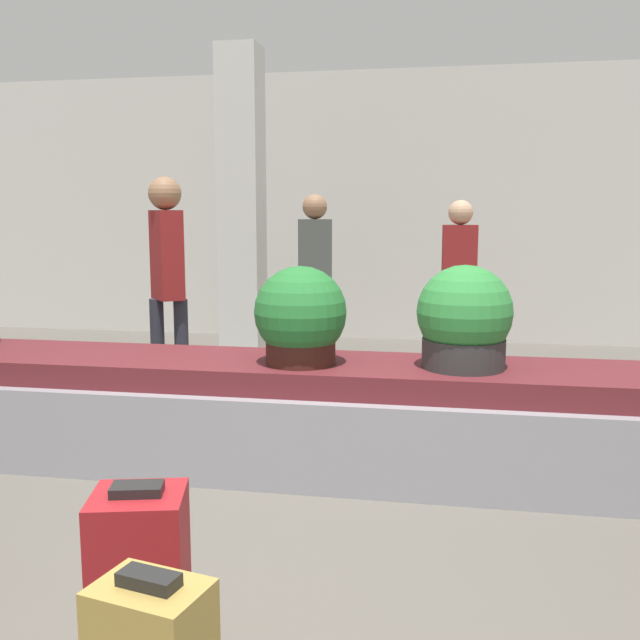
{
  "coord_description": "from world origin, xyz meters",
  "views": [
    {
      "loc": [
        0.74,
        -2.48,
        1.53
      ],
      "look_at": [
        0.0,
        1.61,
        0.91
      ],
      "focal_mm": 40.0,
      "sensor_mm": 36.0,
      "label": 1
    }
  ],
  "objects_px": {
    "potted_plant_0": "(301,318)",
    "pillar": "(242,207)",
    "traveler_1": "(315,265)",
    "traveler_2": "(459,271)",
    "traveler_0": "(167,270)",
    "suitcase_4": "(142,601)",
    "potted_plant_1": "(464,320)"
  },
  "relations": [
    {
      "from": "pillar",
      "to": "traveler_2",
      "type": "height_order",
      "value": "pillar"
    },
    {
      "from": "traveler_0",
      "to": "traveler_2",
      "type": "bearing_deg",
      "value": 86.79
    },
    {
      "from": "traveler_1",
      "to": "traveler_2",
      "type": "height_order",
      "value": "traveler_1"
    },
    {
      "from": "suitcase_4",
      "to": "traveler_1",
      "type": "bearing_deg",
      "value": 80.22
    },
    {
      "from": "suitcase_4",
      "to": "traveler_2",
      "type": "xyz_separation_m",
      "value": [
        1.0,
        4.96,
        0.64
      ]
    },
    {
      "from": "suitcase_4",
      "to": "potted_plant_0",
      "type": "height_order",
      "value": "potted_plant_0"
    },
    {
      "from": "potted_plant_0",
      "to": "traveler_2",
      "type": "relative_size",
      "value": 0.35
    },
    {
      "from": "traveler_2",
      "to": "traveler_0",
      "type": "bearing_deg",
      "value": -147.93
    },
    {
      "from": "traveler_1",
      "to": "traveler_2",
      "type": "bearing_deg",
      "value": -14.22
    },
    {
      "from": "pillar",
      "to": "traveler_1",
      "type": "bearing_deg",
      "value": -21.38
    },
    {
      "from": "pillar",
      "to": "suitcase_4",
      "type": "distance_m",
      "value": 5.56
    },
    {
      "from": "suitcase_4",
      "to": "traveler_1",
      "type": "xyz_separation_m",
      "value": [
        -0.39,
        4.95,
        0.68
      ]
    },
    {
      "from": "potted_plant_0",
      "to": "traveler_1",
      "type": "bearing_deg",
      "value": 99.06
    },
    {
      "from": "potted_plant_0",
      "to": "pillar",
      "type": "bearing_deg",
      "value": 112.02
    },
    {
      "from": "potted_plant_1",
      "to": "traveler_2",
      "type": "bearing_deg",
      "value": 90.02
    },
    {
      "from": "suitcase_4",
      "to": "potted_plant_0",
      "type": "bearing_deg",
      "value": 74.03
    },
    {
      "from": "traveler_1",
      "to": "potted_plant_0",
      "type": "bearing_deg",
      "value": -95.39
    },
    {
      "from": "potted_plant_1",
      "to": "traveler_0",
      "type": "relative_size",
      "value": 0.33
    },
    {
      "from": "traveler_2",
      "to": "traveler_1",
      "type": "bearing_deg",
      "value": 176.2
    },
    {
      "from": "potted_plant_0",
      "to": "traveler_1",
      "type": "height_order",
      "value": "traveler_1"
    },
    {
      "from": "suitcase_4",
      "to": "pillar",
      "type": "bearing_deg",
      "value": 88.73
    },
    {
      "from": "suitcase_4",
      "to": "potted_plant_0",
      "type": "xyz_separation_m",
      "value": [
        0.06,
        2.1,
        0.58
      ]
    },
    {
      "from": "traveler_0",
      "to": "traveler_1",
      "type": "bearing_deg",
      "value": 112.96
    },
    {
      "from": "traveler_2",
      "to": "potted_plant_1",
      "type": "bearing_deg",
      "value": -94.0
    },
    {
      "from": "pillar",
      "to": "potted_plant_1",
      "type": "distance_m",
      "value": 3.88
    },
    {
      "from": "pillar",
      "to": "suitcase_4",
      "type": "bearing_deg",
      "value": -76.95
    },
    {
      "from": "potted_plant_0",
      "to": "traveler_0",
      "type": "distance_m",
      "value": 1.8
    },
    {
      "from": "suitcase_4",
      "to": "traveler_2",
      "type": "bearing_deg",
      "value": 64.32
    },
    {
      "from": "suitcase_4",
      "to": "traveler_2",
      "type": "distance_m",
      "value": 5.09
    },
    {
      "from": "potted_plant_0",
      "to": "potted_plant_1",
      "type": "bearing_deg",
      "value": 3.55
    },
    {
      "from": "suitcase_4",
      "to": "potted_plant_0",
      "type": "relative_size",
      "value": 1.26
    },
    {
      "from": "suitcase_4",
      "to": "traveler_0",
      "type": "relative_size",
      "value": 0.4
    }
  ]
}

